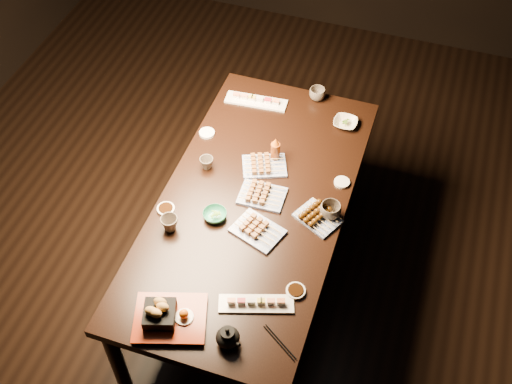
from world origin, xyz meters
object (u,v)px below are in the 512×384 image
Objects in this scene: teapot at (228,336)px; yakitori_plate_left at (264,163)px; dining_table at (253,246)px; tempura_tray at (169,314)px; sushi_platter_far at (256,99)px; yakitori_plate_right at (258,228)px; sushi_platter_near at (256,302)px; teacup_far_right at (317,94)px; condiment_bottle at (275,149)px; edamame_bowl_cream at (345,123)px; teacup_far_left at (207,163)px; teacup_near_left at (170,224)px; yakitori_plate_center at (262,193)px; teacup_mid_right at (330,211)px; edamame_bowl_green at (215,215)px.

yakitori_plate_left is at bearing 121.98° from teapot.
dining_table is 8.05× the size of yakitori_plate_left.
sushi_platter_far is at bearing 76.24° from tempura_tray.
yakitori_plate_right is at bearing -65.73° from dining_table.
teacup_far_right is at bearing 75.95° from sushi_platter_near.
yakitori_plate_right is 0.49m from condiment_bottle.
teacup_far_left is at bearing -138.43° from edamame_bowl_cream.
teacup_far_right is at bearing 80.89° from condiment_bottle.
teacup_near_left reaches higher than teacup_far_left.
teacup_near_left is at bearing 157.42° from teapot.
dining_table is 0.88m from teapot.
yakitori_plate_center is at bearing 121.73° from yakitori_plate_right.
teapot is at bearing -123.20° from sushi_platter_near.
teacup_mid_right is 0.69× the size of condiment_bottle.
yakitori_plate_right is 0.75× the size of tempura_tray.
yakitori_plate_right is at bearing -146.00° from teacup_mid_right.
teacup_near_left is at bearing 135.04° from sushi_platter_near.
sushi_platter_far is at bearing 84.07° from teacup_near_left.
yakitori_plate_right reaches higher than sushi_platter_near.
yakitori_plate_right is at bearing 89.46° from sushi_platter_near.
teacup_far_right is at bearing 109.18° from teacup_mid_right.
dining_table is at bearing -127.98° from yakitori_plate_center.
teacup_far_right is 0.77× the size of teapot.
dining_table is 5.86× the size of tempura_tray.
edamame_bowl_cream is (0.31, 0.68, 0.39)m from dining_table.
condiment_bottle is (0.04, 0.07, 0.05)m from yakitori_plate_left.
edamame_bowl_green is at bearing -165.38° from yakitori_plate_right.
teacup_near_left is (-0.18, -0.13, 0.02)m from edamame_bowl_green.
yakitori_plate_right is at bearing 104.36° from sushi_platter_far.
teacup_mid_right is 0.46m from condiment_bottle.
sushi_platter_far is 2.93× the size of teapot.
yakitori_plate_right is 1.99× the size of edamame_bowl_green.
teacup_far_left is (-0.38, 0.31, 0.00)m from yakitori_plate_right.
condiment_bottle reaches higher than teapot.
yakitori_plate_right is 1.79× the size of edamame_bowl_cream.
condiment_bottle is (-0.37, 0.28, 0.03)m from teacup_mid_right.
dining_table is 17.50× the size of teacup_mid_right.
teacup_far_right reaches higher than dining_table.
edamame_bowl_cream is 1.26× the size of teacup_mid_right.
teacup_near_left is at bearing -145.13° from yakitori_plate_right.
teacup_far_right is (-0.20, 0.16, 0.02)m from edamame_bowl_cream.
edamame_bowl_cream is (0.32, 0.44, -0.01)m from yakitori_plate_left.
teacup_far_left reaches higher than yakitori_plate_center.
sushi_platter_far reaches higher than sushi_platter_near.
teacup_mid_right is at bearing 24.23° from teacup_near_left.
teacup_mid_right is at bearing 3.85° from dining_table.
yakitori_plate_left is (-0.10, 0.41, -0.00)m from yakitori_plate_right.
edamame_bowl_cream is at bearing 64.52° from yakitori_plate_center.
tempura_tray is (-0.20, -0.57, 0.03)m from yakitori_plate_right.
sushi_platter_near is at bearing -94.94° from edamame_bowl_cream.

